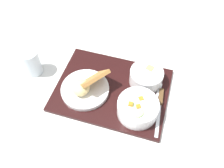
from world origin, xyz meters
name	(u,v)px	position (x,y,z in m)	size (l,w,h in m)	color
ground_plane	(112,91)	(0.00, 0.00, 0.00)	(4.00, 4.00, 0.00)	silver
serving_tray	(112,90)	(0.00, 0.00, 0.01)	(0.45, 0.36, 0.01)	black
bowl_salad	(138,108)	(-0.10, 0.08, 0.04)	(0.14, 0.14, 0.07)	white
bowl_soup	(146,76)	(-0.12, -0.05, 0.05)	(0.12, 0.12, 0.06)	white
plate_main	(85,87)	(0.09, 0.02, 0.03)	(0.18, 0.18, 0.09)	white
knife	(160,102)	(-0.18, 0.03, 0.02)	(0.02, 0.19, 0.02)	silver
spoon	(154,105)	(-0.15, 0.05, 0.02)	(0.06, 0.15, 0.01)	silver
glass_water	(32,63)	(0.32, -0.05, 0.05)	(0.07, 0.07, 0.10)	silver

